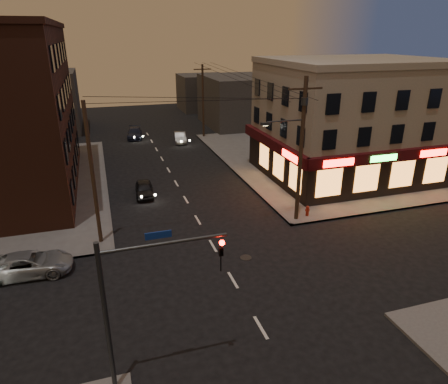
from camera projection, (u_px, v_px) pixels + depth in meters
name	position (u px, v px, depth m)	size (l,w,h in m)	color
ground	(233.00, 280.00, 21.96)	(120.00, 120.00, 0.00)	black
sidewalk_ne	(333.00, 156.00, 43.80)	(24.00, 28.00, 0.15)	#514F4C
pizza_building	(352.00, 119.00, 36.34)	(15.85, 12.85, 10.50)	gray
bg_building_ne_a	(240.00, 101.00, 58.25)	(10.00, 12.00, 7.00)	#3F3D3A
bg_building_nw	(43.00, 102.00, 54.06)	(9.00, 10.00, 8.00)	#3F3D3A
bg_building_ne_b	(203.00, 92.00, 70.28)	(8.00, 8.00, 6.00)	#3F3D3A
utility_pole_main	(300.00, 143.00, 26.84)	(4.20, 0.44, 10.00)	#382619
utility_pole_far	(203.00, 101.00, 50.50)	(0.26, 0.26, 9.00)	#382619
utility_pole_west	(93.00, 176.00, 24.10)	(0.24, 0.24, 9.00)	#382619
traffic_signal	(134.00, 295.00, 13.90)	(4.49, 0.32, 6.47)	#333538
suv_cross	(29.00, 264.00, 22.27)	(2.16, 4.68, 1.30)	gray
sedan_near	(144.00, 189.00, 33.17)	(1.43, 3.55, 1.21)	black
sedan_mid	(180.00, 137.00, 49.53)	(1.35, 3.86, 1.27)	#63615C
sedan_far	(135.00, 133.00, 51.60)	(1.80, 4.42, 1.28)	#1B2337
fire_hydrant	(307.00, 210.00, 29.25)	(0.35, 0.35, 0.78)	maroon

